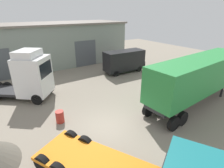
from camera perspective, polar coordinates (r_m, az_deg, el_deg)
name	(u,v)px	position (r m, az deg, el deg)	size (l,w,h in m)	color
ground_plane	(107,127)	(12.38, -1.76, -13.79)	(60.00, 60.00, 0.00)	gray
warehouse_building	(38,45)	(27.06, -22.97, 11.55)	(25.38, 7.97, 5.88)	gray
tractor_unit_white	(29,77)	(16.89, -25.36, 2.22)	(6.38, 5.89, 4.41)	silver
container_trailer_green	(199,76)	(15.71, 26.54, 2.42)	(10.93, 3.02, 4.00)	#28843D
delivery_van_black	(125,61)	(22.63, 4.29, 7.61)	(5.43, 2.32, 2.78)	black
oil_drum	(60,117)	(13.13, -16.65, -10.19)	(0.58, 0.58, 0.88)	#B22D23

